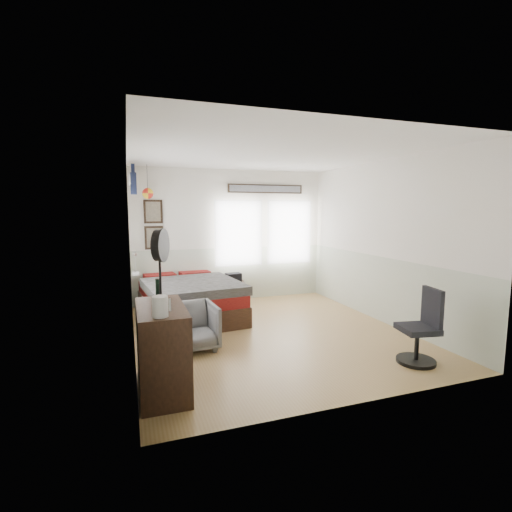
# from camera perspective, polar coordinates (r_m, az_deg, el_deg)

# --- Properties ---
(ground_plane) EXTENTS (4.00, 4.50, 0.01)m
(ground_plane) POSITION_cam_1_polar(r_m,az_deg,el_deg) (5.85, 2.26, -11.72)
(ground_plane) COLOR #A57E47
(room_shell) EXTENTS (4.02, 4.52, 2.71)m
(room_shell) POSITION_cam_1_polar(r_m,az_deg,el_deg) (5.69, 0.92, 4.37)
(room_shell) COLOR silver
(room_shell) RESTS_ON ground_plane
(wall_decor) EXTENTS (3.55, 1.32, 1.44)m
(wall_decor) POSITION_cam_1_polar(r_m,az_deg,el_deg) (7.17, -11.88, 8.69)
(wall_decor) COLOR black
(wall_decor) RESTS_ON room_shell
(bed) EXTENTS (1.69, 2.24, 0.67)m
(bed) POSITION_cam_1_polar(r_m,az_deg,el_deg) (6.65, -10.18, -6.54)
(bed) COLOR black
(bed) RESTS_ON ground_plane
(dresser) EXTENTS (0.48, 1.00, 0.90)m
(dresser) POSITION_cam_1_polar(r_m,az_deg,el_deg) (4.08, -14.26, -13.69)
(dresser) COLOR black
(dresser) RESTS_ON ground_plane
(armchair) EXTENTS (0.71, 0.73, 0.62)m
(armchair) POSITION_cam_1_polar(r_m,az_deg,el_deg) (5.18, -9.96, -10.65)
(armchair) COLOR #5F5F5F
(armchair) RESTS_ON ground_plane
(nightstand) EXTENTS (0.50, 0.44, 0.44)m
(nightstand) POSITION_cam_1_polar(r_m,az_deg,el_deg) (7.56, -3.48, -5.60)
(nightstand) COLOR black
(nightstand) RESTS_ON ground_plane
(task_chair) EXTENTS (0.48, 0.48, 0.94)m
(task_chair) POSITION_cam_1_polar(r_m,az_deg,el_deg) (5.08, 24.08, -10.73)
(task_chair) COLOR black
(task_chair) RESTS_ON ground_plane
(kettle) EXTENTS (0.17, 0.15, 0.19)m
(kettle) POSITION_cam_1_polar(r_m,az_deg,el_deg) (3.57, -14.51, -7.54)
(kettle) COLOR silver
(kettle) RESTS_ON dresser
(bottle) EXTENTS (0.07, 0.07, 0.27)m
(bottle) POSITION_cam_1_polar(r_m,az_deg,el_deg) (4.05, -14.74, -5.28)
(bottle) COLOR black
(bottle) RESTS_ON dresser
(stand_fan) EXTENTS (0.21, 0.31, 0.81)m
(stand_fan) POSITION_cam_1_polar(r_m,az_deg,el_deg) (3.74, -14.50, 1.39)
(stand_fan) COLOR black
(stand_fan) RESTS_ON dresser
(black_bag) EXTENTS (0.32, 0.23, 0.17)m
(black_bag) POSITION_cam_1_polar(r_m,az_deg,el_deg) (7.50, -3.50, -3.31)
(black_bag) COLOR black
(black_bag) RESTS_ON nightstand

